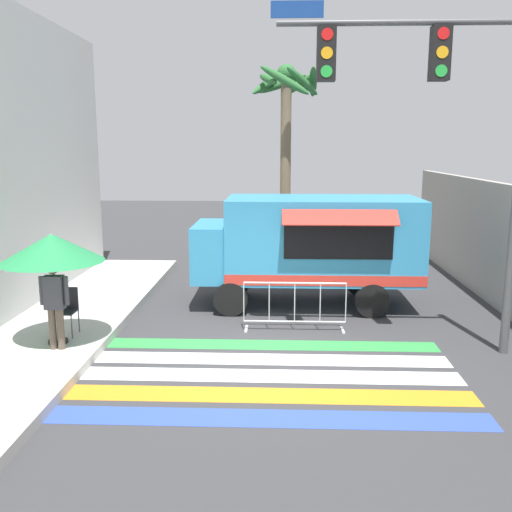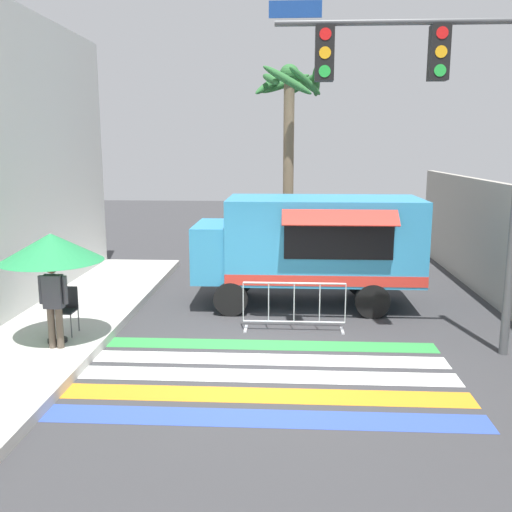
{
  "view_description": "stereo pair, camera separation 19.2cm",
  "coord_description": "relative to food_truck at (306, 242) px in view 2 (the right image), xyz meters",
  "views": [
    {
      "loc": [
        0.12,
        -9.86,
        3.81
      ],
      "look_at": [
        -0.37,
        2.39,
        1.43
      ],
      "focal_mm": 40.0,
      "sensor_mm": 36.0,
      "label": 1
    },
    {
      "loc": [
        0.31,
        -9.85,
        3.81
      ],
      "look_at": [
        -0.37,
        2.39,
        1.43
      ],
      "focal_mm": 40.0,
      "sensor_mm": 36.0,
      "label": 2
    }
  ],
  "objects": [
    {
      "name": "food_truck",
      "position": [
        0.0,
        0.0,
        0.0
      ],
      "size": [
        5.31,
        2.62,
        2.6
      ],
      "color": "#338CBF",
      "rests_on": "ground_plane"
    },
    {
      "name": "palm_tree",
      "position": [
        -0.4,
        4.49,
        2.97
      ],
      "size": [
        2.27,
        2.24,
        6.23
      ],
      "color": "#7A664C",
      "rests_on": "ground_plane"
    },
    {
      "name": "crosswalk_painted",
      "position": [
        -0.76,
        -4.44,
        -1.55
      ],
      "size": [
        6.4,
        3.6,
        0.01
      ],
      "color": "#334FB2",
      "rests_on": "ground_plane"
    },
    {
      "name": "barricade_front",
      "position": [
        -0.29,
        -1.99,
        -1.04
      ],
      "size": [
        2.15,
        0.44,
        1.04
      ],
      "color": "#B7BABF",
      "rests_on": "ground_plane"
    },
    {
      "name": "folding_chair",
      "position": [
        -4.77,
        -2.92,
        -0.82
      ],
      "size": [
        0.42,
        0.42,
        0.91
      ],
      "rotation": [
        0.0,
        0.0,
        0.1
      ],
      "color": "#4C4C51",
      "rests_on": "sidewalk_left"
    },
    {
      "name": "traffic_signal_pole",
      "position": [
        2.17,
        -3.17,
        2.95
      ],
      "size": [
        4.47,
        0.29,
        6.31
      ],
      "color": "#515456",
      "rests_on": "ground_plane"
    },
    {
      "name": "patio_umbrella",
      "position": [
        -4.75,
        -3.46,
        0.42
      ],
      "size": [
        1.87,
        1.87,
        2.07
      ],
      "color": "black",
      "rests_on": "sidewalk_left"
    },
    {
      "name": "ground_plane",
      "position": [
        -0.76,
        -3.61,
        -1.56
      ],
      "size": [
        60.0,
        60.0,
        0.0
      ],
      "primitive_type": "plane",
      "color": "#38383A"
    },
    {
      "name": "vendor_person",
      "position": [
        -4.64,
        -3.76,
        -0.47
      ],
      "size": [
        0.53,
        0.21,
        1.6
      ],
      "rotation": [
        0.0,
        0.0,
        -0.28
      ],
      "color": "brown",
      "rests_on": "sidewalk_left"
    }
  ]
}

